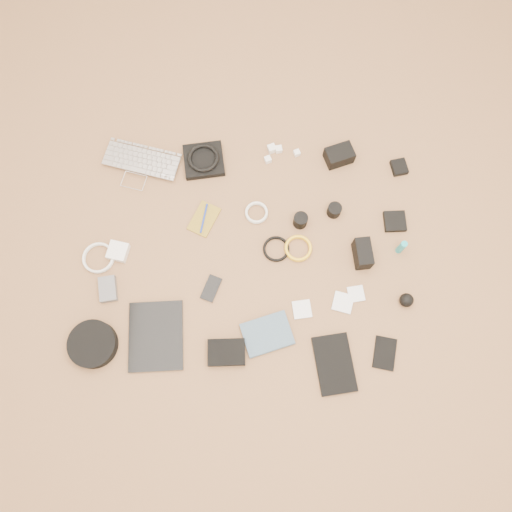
{
  "coord_description": "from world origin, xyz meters",
  "views": [
    {
      "loc": [
        0.05,
        -0.58,
        2.02
      ],
      "look_at": [
        0.04,
        0.01,
        0.02
      ],
      "focal_mm": 35.0,
      "sensor_mm": 36.0,
      "label": 1
    }
  ],
  "objects_px": {
    "laptop": "(139,170)",
    "tablet": "(156,336)",
    "headphone_case": "(93,344)",
    "dslr_camera": "(339,155)",
    "phone": "(211,288)",
    "paperback": "(273,351)"
  },
  "relations": [
    {
      "from": "dslr_camera",
      "to": "headphone_case",
      "type": "height_order",
      "value": "dslr_camera"
    },
    {
      "from": "tablet",
      "to": "phone",
      "type": "relative_size",
      "value": 2.59
    },
    {
      "from": "phone",
      "to": "dslr_camera",
      "type": "bearing_deg",
      "value": 68.62
    },
    {
      "from": "laptop",
      "to": "phone",
      "type": "height_order",
      "value": "laptop"
    },
    {
      "from": "dslr_camera",
      "to": "tablet",
      "type": "distance_m",
      "value": 1.1
    },
    {
      "from": "laptop",
      "to": "paperback",
      "type": "relative_size",
      "value": 1.75
    },
    {
      "from": "phone",
      "to": "headphone_case",
      "type": "relative_size",
      "value": 0.57
    },
    {
      "from": "headphone_case",
      "to": "paperback",
      "type": "xyz_separation_m",
      "value": [
        0.72,
        -0.01,
        -0.02
      ]
    },
    {
      "from": "paperback",
      "to": "tablet",
      "type": "bearing_deg",
      "value": 64.72
    },
    {
      "from": "dslr_camera",
      "to": "paperback",
      "type": "xyz_separation_m",
      "value": [
        -0.28,
        -0.86,
        -0.02
      ]
    },
    {
      "from": "dslr_camera",
      "to": "tablet",
      "type": "bearing_deg",
      "value": -153.7
    },
    {
      "from": "dslr_camera",
      "to": "paperback",
      "type": "distance_m",
      "value": 0.9
    },
    {
      "from": "laptop",
      "to": "tablet",
      "type": "xyz_separation_m",
      "value": [
        0.13,
        -0.73,
        -0.01
      ]
    },
    {
      "from": "paperback",
      "to": "phone",
      "type": "bearing_deg",
      "value": 26.64
    },
    {
      "from": "paperback",
      "to": "dslr_camera",
      "type": "bearing_deg",
      "value": -37.31
    },
    {
      "from": "laptop",
      "to": "headphone_case",
      "type": "xyz_separation_m",
      "value": [
        -0.11,
        -0.77,
        0.01
      ]
    },
    {
      "from": "phone",
      "to": "paperback",
      "type": "bearing_deg",
      "value": -23.91
    },
    {
      "from": "phone",
      "to": "paperback",
      "type": "distance_m",
      "value": 0.36
    },
    {
      "from": "phone",
      "to": "headphone_case",
      "type": "xyz_separation_m",
      "value": [
        -0.46,
        -0.24,
        0.02
      ]
    },
    {
      "from": "phone",
      "to": "laptop",
      "type": "bearing_deg",
      "value": 143.49
    },
    {
      "from": "laptop",
      "to": "headphone_case",
      "type": "relative_size",
      "value": 1.75
    },
    {
      "from": "headphone_case",
      "to": "paperback",
      "type": "height_order",
      "value": "headphone_case"
    }
  ]
}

